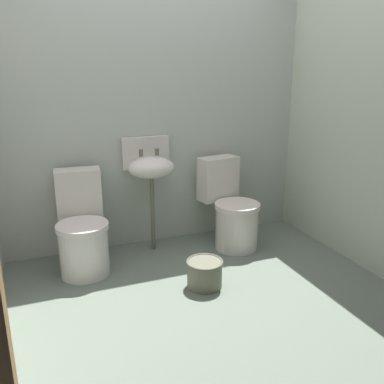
{
  "coord_description": "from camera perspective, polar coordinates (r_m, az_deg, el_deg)",
  "views": [
    {
      "loc": [
        -1.06,
        -2.41,
        1.58
      ],
      "look_at": [
        0.0,
        0.28,
        0.7
      ],
      "focal_mm": 38.96,
      "sensor_mm": 36.0,
      "label": 1
    }
  ],
  "objects": [
    {
      "name": "toilet_right",
      "position": [
        3.77,
        5.37,
        -2.63
      ],
      "size": [
        0.48,
        0.65,
        0.78
      ],
      "rotation": [
        0.0,
        0.0,
        3.32
      ],
      "color": "silver",
      "rests_on": "ground"
    },
    {
      "name": "toilet_left",
      "position": [
        3.42,
        -14.77,
        -5.26
      ],
      "size": [
        0.43,
        0.62,
        0.78
      ],
      "rotation": [
        0.0,
        0.0,
        3.06
      ],
      "color": "silver",
      "rests_on": "ground"
    },
    {
      "name": "wall_back",
      "position": [
        3.75,
        -5.0,
        9.7
      ],
      "size": [
        3.13,
        0.1,
        2.23
      ],
      "primitive_type": "cube",
      "color": "#ABB4A9",
      "rests_on": "ground"
    },
    {
      "name": "ground_plane",
      "position": [
        3.09,
        1.94,
        -14.66
      ],
      "size": [
        3.13,
        2.6,
        0.08
      ],
      "primitive_type": "cube",
      "color": "slate"
    },
    {
      "name": "sink",
      "position": [
        3.58,
        -5.71,
        3.5
      ],
      "size": [
        0.42,
        0.35,
        0.99
      ],
      "color": "#636451",
      "rests_on": "ground"
    },
    {
      "name": "bucket",
      "position": [
        3.14,
        1.73,
        -11.01
      ],
      "size": [
        0.28,
        0.28,
        0.21
      ],
      "color": "#636451",
      "rests_on": "ground"
    },
    {
      "name": "wall_right",
      "position": [
        3.56,
        23.08,
        8.05
      ],
      "size": [
        0.1,
        2.4,
        2.23
      ],
      "primitive_type": "cube",
      "color": "#AEB7A3",
      "rests_on": "ground"
    }
  ]
}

